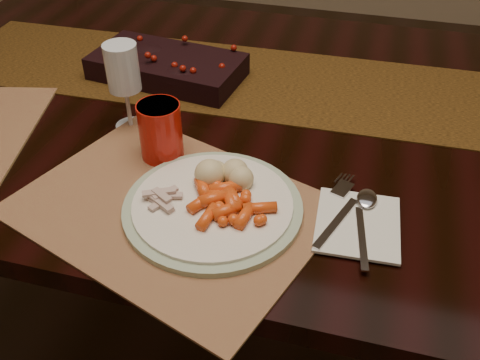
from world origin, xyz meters
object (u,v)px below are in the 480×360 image
(napkin, at_px, (358,224))
(red_cup, at_px, (161,131))
(dining_table, at_px, (271,242))
(turkey_shreds, at_px, (160,197))
(centerpiece, at_px, (167,63))
(baby_carrots, at_px, (227,205))
(wine_glass, at_px, (125,88))
(dinner_plate, at_px, (213,206))
(mashed_potatoes, at_px, (225,172))
(placemat_main, at_px, (171,208))

(napkin, distance_m, red_cup, 0.37)
(dining_table, xyz_separation_m, turkey_shreds, (-0.11, -0.34, 0.40))
(centerpiece, bearing_deg, napkin, -39.45)
(baby_carrots, relative_size, wine_glass, 0.73)
(dinner_plate, height_order, turkey_shreds, turkey_shreds)
(dinner_plate, xyz_separation_m, baby_carrots, (0.03, -0.01, 0.02))
(mashed_potatoes, xyz_separation_m, red_cup, (-0.14, 0.07, 0.01))
(turkey_shreds, xyz_separation_m, red_cup, (-0.05, 0.13, 0.03))
(dining_table, bearing_deg, centerpiece, 164.38)
(centerpiece, distance_m, baby_carrots, 0.48)
(red_cup, bearing_deg, dinner_plate, -41.90)
(mashed_potatoes, relative_size, red_cup, 0.86)
(baby_carrots, relative_size, napkin, 0.84)
(dinner_plate, xyz_separation_m, mashed_potatoes, (0.01, 0.05, 0.03))
(dinner_plate, relative_size, red_cup, 2.76)
(placemat_main, relative_size, mashed_potatoes, 5.29)
(dinner_plate, bearing_deg, turkey_shreds, -167.25)
(baby_carrots, xyz_separation_m, turkey_shreds, (-0.11, -0.01, -0.00))
(turkey_shreds, bearing_deg, wine_glass, 124.96)
(napkin, bearing_deg, centerpiece, 137.56)
(dining_table, relative_size, wine_glass, 10.68)
(centerpiece, bearing_deg, wine_glass, -89.42)
(placemat_main, distance_m, napkin, 0.29)
(turkey_shreds, bearing_deg, mashed_potatoes, 38.33)
(dinner_plate, xyz_separation_m, turkey_shreds, (-0.08, -0.02, 0.02))
(mashed_potatoes, bearing_deg, baby_carrots, -70.81)
(napkin, bearing_deg, wine_glass, 156.50)
(centerpiece, xyz_separation_m, baby_carrots, (0.26, -0.41, -0.01))
(centerpiece, height_order, napkin, centerpiece)
(centerpiece, relative_size, turkey_shreds, 4.68)
(placemat_main, xyz_separation_m, wine_glass, (-0.16, 0.21, 0.08))
(napkin, bearing_deg, dinner_plate, -176.71)
(placemat_main, bearing_deg, wine_glass, 147.40)
(baby_carrots, bearing_deg, dining_table, 88.61)
(dinner_plate, bearing_deg, dining_table, 83.74)
(baby_carrots, bearing_deg, wine_glass, 141.32)
(turkey_shreds, bearing_deg, napkin, 8.00)
(dining_table, height_order, baby_carrots, baby_carrots)
(centerpiece, bearing_deg, turkey_shreds, -70.17)
(centerpiece, relative_size, dinner_plate, 1.14)
(napkin, height_order, wine_glass, wine_glass)
(dinner_plate, bearing_deg, napkin, 6.28)
(dining_table, bearing_deg, red_cup, -128.73)
(mashed_potatoes, bearing_deg, red_cup, 153.90)
(dining_table, xyz_separation_m, red_cup, (-0.17, -0.21, 0.43))
(dining_table, height_order, dinner_plate, dinner_plate)
(centerpiece, bearing_deg, dining_table, -15.62)
(dining_table, distance_m, placemat_main, 0.51)
(turkey_shreds, bearing_deg, centerpiece, 109.83)
(dinner_plate, xyz_separation_m, red_cup, (-0.13, 0.12, 0.04))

